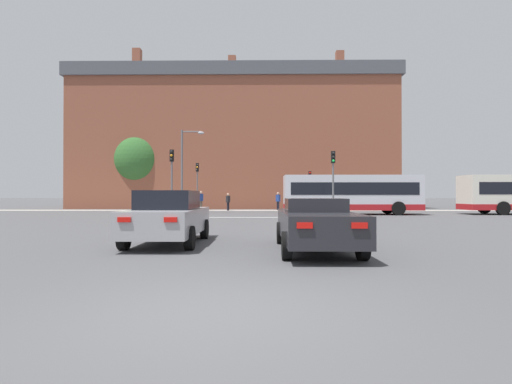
# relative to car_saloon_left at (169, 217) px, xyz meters

# --- Properties ---
(ground_plane) EXTENTS (400.00, 400.00, 0.00)m
(ground_plane) POSITION_rel_car_saloon_left_xyz_m (2.14, -6.97, -0.80)
(ground_plane) COLOR #474749
(stop_line_strip) EXTENTS (8.67, 0.30, 0.01)m
(stop_line_strip) POSITION_rel_car_saloon_left_xyz_m (2.14, 14.08, -0.79)
(stop_line_strip) COLOR silver
(stop_line_strip) RESTS_ON ground_plane
(far_pavement) EXTENTS (69.63, 2.50, 0.01)m
(far_pavement) POSITION_rel_car_saloon_left_xyz_m (2.14, 26.19, -0.79)
(far_pavement) COLOR #A09B91
(far_pavement) RESTS_ON ground_plane
(brick_civic_building) EXTENTS (35.62, 11.95, 18.07)m
(brick_civic_building) POSITION_rel_car_saloon_left_xyz_m (-0.28, 34.88, 6.90)
(brick_civic_building) COLOR brown
(brick_civic_building) RESTS_ON ground_plane
(car_saloon_left) EXTENTS (1.97, 4.56, 1.58)m
(car_saloon_left) POSITION_rel_car_saloon_left_xyz_m (0.00, 0.00, 0.00)
(car_saloon_left) COLOR #9E9EA3
(car_saloon_left) RESTS_ON ground_plane
(car_roadster_right) EXTENTS (1.92, 4.95, 1.36)m
(car_roadster_right) POSITION_rel_car_saloon_left_xyz_m (4.17, -1.41, -0.09)
(car_roadster_right) COLOR #232328
(car_roadster_right) RESTS_ON ground_plane
(bus_crossing_lead) EXTENTS (10.03, 2.71, 2.92)m
(bus_crossing_lead) POSITION_rel_car_saloon_left_xyz_m (9.50, 18.09, 0.77)
(bus_crossing_lead) COLOR silver
(bus_crossing_lead) RESTS_ON ground_plane
(traffic_light_far_left) EXTENTS (0.26, 0.31, 4.48)m
(traffic_light_far_left) POSITION_rel_car_saloon_left_xyz_m (-3.25, 25.59, 2.19)
(traffic_light_far_left) COLOR slate
(traffic_light_far_left) RESTS_ON ground_plane
(traffic_light_far_right) EXTENTS (0.26, 0.31, 3.71)m
(traffic_light_far_right) POSITION_rel_car_saloon_left_xyz_m (7.36, 25.73, 1.72)
(traffic_light_far_right) COLOR slate
(traffic_light_far_right) RESTS_ON ground_plane
(traffic_light_near_right) EXTENTS (0.26, 0.31, 4.38)m
(traffic_light_near_right) POSITION_rel_car_saloon_left_xyz_m (7.55, 14.71, 2.14)
(traffic_light_near_right) COLOR slate
(traffic_light_near_right) RESTS_ON ground_plane
(traffic_light_near_left) EXTENTS (0.26, 0.31, 4.51)m
(traffic_light_near_left) POSITION_rel_car_saloon_left_xyz_m (-3.24, 14.79, 2.21)
(traffic_light_near_left) COLOR slate
(traffic_light_near_left) RESTS_ON ground_plane
(street_lamp_junction) EXTENTS (1.86, 0.36, 6.69)m
(street_lamp_junction) POSITION_rel_car_saloon_left_xyz_m (-3.27, 20.00, 3.30)
(street_lamp_junction) COLOR slate
(street_lamp_junction) RESTS_ON ground_plane
(pedestrian_waiting) EXTENTS (0.43, 0.44, 1.86)m
(pedestrian_waiting) POSITION_rel_car_saloon_left_xyz_m (-3.12, 27.01, 0.31)
(pedestrian_waiting) COLOR brown
(pedestrian_waiting) RESTS_ON ground_plane
(pedestrian_walking_east) EXTENTS (0.39, 0.46, 1.62)m
(pedestrian_walking_east) POSITION_rel_car_saloon_left_xyz_m (-0.35, 25.62, 0.15)
(pedestrian_walking_east) COLOR black
(pedestrian_walking_east) RESTS_ON ground_plane
(pedestrian_walking_west) EXTENTS (0.44, 0.43, 1.74)m
(pedestrian_walking_west) POSITION_rel_car_saloon_left_xyz_m (4.41, 26.96, 0.23)
(pedestrian_walking_west) COLOR black
(pedestrian_walking_west) RESTS_ON ground_plane
(tree_by_building) EXTENTS (6.20, 6.20, 8.49)m
(tree_by_building) POSITION_rel_car_saloon_left_xyz_m (-10.37, 31.41, 4.43)
(tree_by_building) COLOR #4C3823
(tree_by_building) RESTS_ON ground_plane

